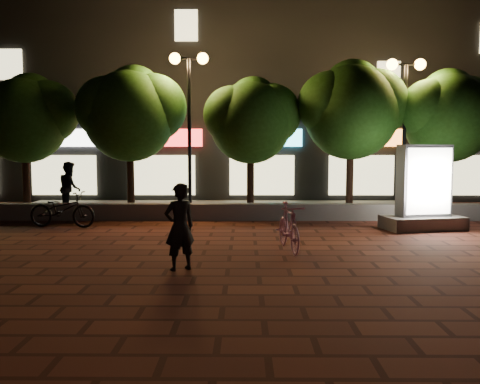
{
  "coord_description": "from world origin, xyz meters",
  "views": [
    {
      "loc": [
        0.31,
        -11.33,
        2.23
      ],
      "look_at": [
        0.19,
        1.5,
        1.08
      ],
      "focal_mm": 37.7,
      "sensor_mm": 36.0,
      "label": 1
    }
  ],
  "objects_px": {
    "tree_far_right": "(449,112)",
    "street_lamp_left": "(189,91)",
    "ad_kiosk": "(423,195)",
    "rider": "(180,227)",
    "street_lamp_right": "(405,95)",
    "scooter_pink": "(289,227)",
    "tree_left": "(131,110)",
    "tree_mid": "(252,117)",
    "scooter_parked": "(62,209)",
    "tree_right": "(352,106)",
    "tree_far_left": "(26,115)",
    "pedestrian": "(70,188)"
  },
  "relations": [
    {
      "from": "tree_right",
      "to": "scooter_pink",
      "type": "bearing_deg",
      "value": -113.07
    },
    {
      "from": "street_lamp_right",
      "to": "pedestrian",
      "type": "height_order",
      "value": "street_lamp_right"
    },
    {
      "from": "tree_right",
      "to": "pedestrian",
      "type": "distance_m",
      "value": 9.59
    },
    {
      "from": "tree_far_left",
      "to": "street_lamp_left",
      "type": "xyz_separation_m",
      "value": [
        5.45,
        -0.26,
        0.74
      ]
    },
    {
      "from": "street_lamp_left",
      "to": "rider",
      "type": "height_order",
      "value": "street_lamp_left"
    },
    {
      "from": "street_lamp_right",
      "to": "ad_kiosk",
      "type": "xyz_separation_m",
      "value": [
        -0.34,
        -2.9,
        -2.97
      ]
    },
    {
      "from": "tree_mid",
      "to": "street_lamp_right",
      "type": "xyz_separation_m",
      "value": [
        4.95,
        -0.26,
        0.68
      ]
    },
    {
      "from": "tree_left",
      "to": "street_lamp_right",
      "type": "height_order",
      "value": "street_lamp_right"
    },
    {
      "from": "tree_mid",
      "to": "tree_right",
      "type": "relative_size",
      "value": 0.89
    },
    {
      "from": "tree_far_left",
      "to": "pedestrian",
      "type": "relative_size",
      "value": 2.74
    },
    {
      "from": "ad_kiosk",
      "to": "rider",
      "type": "xyz_separation_m",
      "value": [
        -6.03,
        -4.64,
        -0.13
      ]
    },
    {
      "from": "tree_left",
      "to": "scooter_pink",
      "type": "xyz_separation_m",
      "value": [
        4.7,
        -6.12,
        -2.92
      ]
    },
    {
      "from": "rider",
      "to": "tree_right",
      "type": "bearing_deg",
      "value": -152.02
    },
    {
      "from": "tree_right",
      "to": "ad_kiosk",
      "type": "distance_m",
      "value": 4.32
    },
    {
      "from": "tree_far_right",
      "to": "street_lamp_left",
      "type": "height_order",
      "value": "street_lamp_left"
    },
    {
      "from": "tree_left",
      "to": "street_lamp_left",
      "type": "distance_m",
      "value": 2.05
    },
    {
      "from": "tree_far_left",
      "to": "tree_right",
      "type": "height_order",
      "value": "tree_right"
    },
    {
      "from": "tree_far_left",
      "to": "tree_far_right",
      "type": "xyz_separation_m",
      "value": [
        14.0,
        0.0,
        0.08
      ]
    },
    {
      "from": "street_lamp_left",
      "to": "street_lamp_right",
      "type": "distance_m",
      "value": 7.0
    },
    {
      "from": "tree_right",
      "to": "tree_left",
      "type": "bearing_deg",
      "value": -180.0
    },
    {
      "from": "street_lamp_right",
      "to": "pedestrian",
      "type": "bearing_deg",
      "value": -177.91
    },
    {
      "from": "tree_right",
      "to": "tree_far_right",
      "type": "bearing_deg",
      "value": -0.0
    },
    {
      "from": "tree_right",
      "to": "street_lamp_right",
      "type": "distance_m",
      "value": 1.7
    },
    {
      "from": "tree_far_right",
      "to": "tree_mid",
      "type": "bearing_deg",
      "value": -180.0
    },
    {
      "from": "street_lamp_left",
      "to": "scooter_pink",
      "type": "xyz_separation_m",
      "value": [
        2.75,
        -5.85,
        -3.51
      ]
    },
    {
      "from": "street_lamp_left",
      "to": "street_lamp_right",
      "type": "xyz_separation_m",
      "value": [
        7.0,
        0.0,
        -0.13
      ]
    },
    {
      "from": "street_lamp_left",
      "to": "scooter_pink",
      "type": "relative_size",
      "value": 2.98
    },
    {
      "from": "scooter_parked",
      "to": "scooter_pink",
      "type": "bearing_deg",
      "value": -109.42
    },
    {
      "from": "tree_left",
      "to": "ad_kiosk",
      "type": "height_order",
      "value": "tree_left"
    },
    {
      "from": "tree_mid",
      "to": "tree_far_right",
      "type": "bearing_deg",
      "value": 0.0
    },
    {
      "from": "tree_far_right",
      "to": "scooter_pink",
      "type": "bearing_deg",
      "value": -133.49
    },
    {
      "from": "tree_far_left",
      "to": "rider",
      "type": "bearing_deg",
      "value": -52.08
    },
    {
      "from": "tree_right",
      "to": "tree_mid",
      "type": "bearing_deg",
      "value": -180.0
    },
    {
      "from": "tree_right",
      "to": "scooter_pink",
      "type": "distance_m",
      "value": 7.31
    },
    {
      "from": "tree_far_right",
      "to": "street_lamp_right",
      "type": "height_order",
      "value": "street_lamp_right"
    },
    {
      "from": "tree_left",
      "to": "street_lamp_left",
      "type": "bearing_deg",
      "value": -7.7
    },
    {
      "from": "tree_mid",
      "to": "street_lamp_right",
      "type": "height_order",
      "value": "street_lamp_right"
    },
    {
      "from": "pedestrian",
      "to": "tree_far_left",
      "type": "bearing_deg",
      "value": 46.54
    },
    {
      "from": "tree_left",
      "to": "scooter_parked",
      "type": "distance_m",
      "value": 4.38
    },
    {
      "from": "street_lamp_left",
      "to": "scooter_pink",
      "type": "bearing_deg",
      "value": -64.82
    },
    {
      "from": "tree_right",
      "to": "rider",
      "type": "height_order",
      "value": "tree_right"
    },
    {
      "from": "tree_far_left",
      "to": "scooter_parked",
      "type": "bearing_deg",
      "value": -53.59
    },
    {
      "from": "scooter_parked",
      "to": "street_lamp_left",
      "type": "bearing_deg",
      "value": -42.13
    },
    {
      "from": "ad_kiosk",
      "to": "tree_mid",
      "type": "bearing_deg",
      "value": 145.53
    },
    {
      "from": "tree_far_left",
      "to": "scooter_parked",
      "type": "distance_m",
      "value": 4.62
    },
    {
      "from": "tree_mid",
      "to": "scooter_parked",
      "type": "relative_size",
      "value": 2.35
    },
    {
      "from": "tree_mid",
      "to": "street_lamp_right",
      "type": "distance_m",
      "value": 5.0
    },
    {
      "from": "scooter_pink",
      "to": "tree_left",
      "type": "bearing_deg",
      "value": 118.95
    },
    {
      "from": "tree_left",
      "to": "street_lamp_right",
      "type": "bearing_deg",
      "value": -1.68
    },
    {
      "from": "pedestrian",
      "to": "tree_right",
      "type": "bearing_deg",
      "value": -107.11
    }
  ]
}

